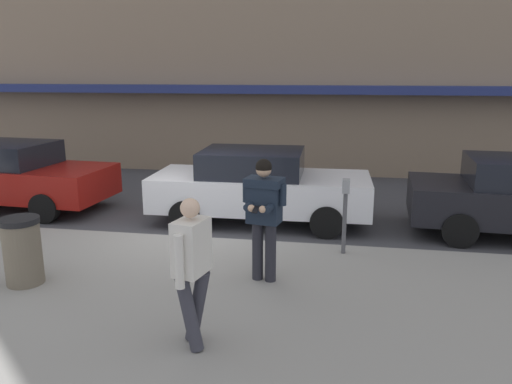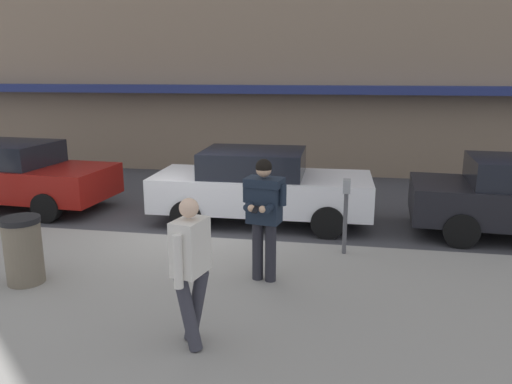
{
  "view_description": "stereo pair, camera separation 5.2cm",
  "coord_description": "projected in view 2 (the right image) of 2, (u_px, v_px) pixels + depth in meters",
  "views": [
    {
      "loc": [
        2.86,
        -8.66,
        3.12
      ],
      "look_at": [
        1.71,
        -2.03,
        1.49
      ],
      "focal_mm": 35.0,
      "sensor_mm": 36.0,
      "label": 1
    },
    {
      "loc": [
        2.91,
        -8.65,
        3.12
      ],
      "look_at": [
        1.71,
        -2.03,
        1.49
      ],
      "focal_mm": 35.0,
      "sensor_mm": 36.0,
      "label": 2
    }
  ],
  "objects": [
    {
      "name": "ground_plane",
      "position": [
        187.0,
        239.0,
        9.51
      ],
      "size": [
        80.0,
        80.0,
        0.0
      ],
      "primitive_type": "plane",
      "color": "#3D3D42"
    },
    {
      "name": "sidewalk",
      "position": [
        192.0,
        308.0,
        6.6
      ],
      "size": [
        32.0,
        5.3,
        0.14
      ],
      "primitive_type": "cube",
      "color": "gray",
      "rests_on": "ground"
    },
    {
      "name": "curb_paint_line",
      "position": [
        239.0,
        241.0,
        9.39
      ],
      "size": [
        28.0,
        0.12,
        0.01
      ],
      "primitive_type": "cube",
      "color": "silver",
      "rests_on": "ground"
    },
    {
      "name": "parked_sedan_near",
      "position": [
        14.0,
        175.0,
        11.55
      ],
      "size": [
        4.61,
        2.14,
        1.54
      ],
      "color": "maroon",
      "rests_on": "ground"
    },
    {
      "name": "parked_sedan_mid",
      "position": [
        260.0,
        186.0,
        10.44
      ],
      "size": [
        4.53,
        2.0,
        1.54
      ],
      "color": "silver",
      "rests_on": "ground"
    },
    {
      "name": "man_texting_on_phone",
      "position": [
        264.0,
        207.0,
        7.06
      ],
      "size": [
        0.64,
        0.63,
        1.81
      ],
      "color": "#23232B",
      "rests_on": "sidewalk"
    },
    {
      "name": "pedestrian_in_light_coat",
      "position": [
        191.0,
        264.0,
        5.37
      ],
      "size": [
        0.39,
        0.59,
        1.7
      ],
      "color": "#33333D",
      "rests_on": "sidewalk"
    },
    {
      "name": "parking_meter",
      "position": [
        346.0,
        206.0,
        8.2
      ],
      "size": [
        0.12,
        0.18,
        1.27
      ],
      "color": "#4C4C51",
      "rests_on": "sidewalk"
    },
    {
      "name": "trash_bin",
      "position": [
        23.0,
        250.0,
        7.13
      ],
      "size": [
        0.55,
        0.55,
        0.98
      ],
      "color": "#665B4C",
      "rests_on": "sidewalk"
    }
  ]
}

